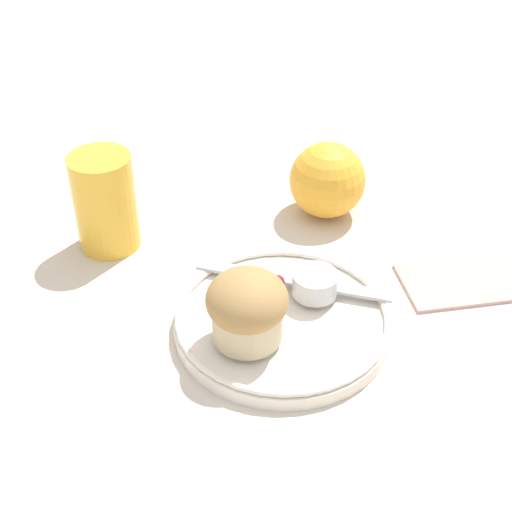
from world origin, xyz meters
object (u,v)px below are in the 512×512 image
at_px(butter_knife, 293,280).
at_px(juice_glass, 105,202).
at_px(orange_fruit, 327,180).
at_px(muffin, 247,307).

bearing_deg(butter_knife, juice_glass, 170.50).
relative_size(butter_knife, orange_fruit, 2.11).
bearing_deg(juice_glass, muffin, -57.75).
bearing_deg(orange_fruit, muffin, -120.97).
bearing_deg(muffin, juice_glass, 122.25).
height_order(butter_knife, orange_fruit, orange_fruit).
height_order(orange_fruit, juice_glass, juice_glass).
relative_size(muffin, juice_glass, 0.67).
height_order(muffin, juice_glass, juice_glass).
height_order(muffin, orange_fruit, same).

